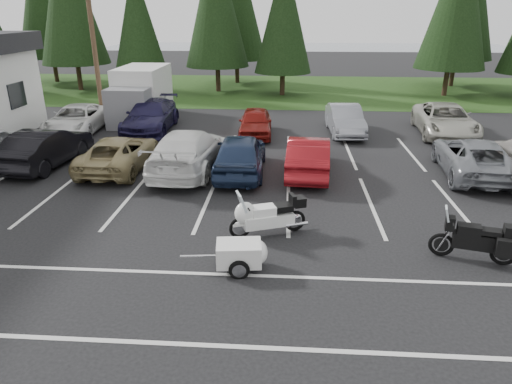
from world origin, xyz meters
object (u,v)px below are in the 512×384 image
object	(u,v)px
car_near_2	(119,153)
car_near_4	(240,154)
utility_pole	(93,35)
box_truck	(138,95)
car_far_0	(77,119)
car_near_1	(46,147)
car_far_2	(255,122)
car_near_6	(474,157)
car_far_1	(151,116)
car_far_4	(445,120)
car_near_3	(188,151)
car_near_5	(308,155)
cargo_trailer	(239,256)
adventure_motorcycle	(474,236)
car_far_3	(345,120)
touring_motorcycle	(268,212)

from	to	relation	value
car_near_2	car_near_4	xyz separation A→B (m)	(4.85, -0.23, 0.13)
utility_pole	box_truck	distance (m)	3.85
box_truck	car_near_2	xyz separation A→B (m)	(1.78, -8.45, -0.79)
car_near_4	car_far_0	distance (m)	10.72
car_near_1	car_far_2	distance (m)	9.71
car_near_6	car_far_2	world-z (taller)	car_near_6
car_near_1	car_far_1	size ratio (longest dim) A/B	0.86
utility_pole	car_far_2	world-z (taller)	utility_pole
box_truck	car_far_4	size ratio (longest dim) A/B	1.01
car_near_2	car_far_0	world-z (taller)	car_far_0
car_near_4	car_near_3	bearing A→B (deg)	-6.67
car_near_6	car_near_5	bearing A→B (deg)	8.36
car_far_2	cargo_trailer	world-z (taller)	car_far_2
car_far_2	adventure_motorcycle	world-z (taller)	adventure_motorcycle
car_near_6	car_far_2	bearing A→B (deg)	-25.71
car_far_4	adventure_motorcycle	distance (m)	13.11
car_near_5	car_far_1	size ratio (longest dim) A/B	0.82
car_near_5	car_near_6	size ratio (longest dim) A/B	0.87
car_near_6	car_far_1	distance (m)	15.42
car_near_2	cargo_trailer	xyz separation A→B (m)	(5.51, -7.26, -0.30)
utility_pole	car_near_1	xyz separation A→B (m)	(0.71, -7.74, -3.93)
car_near_3	car_far_3	bearing A→B (deg)	-134.74
car_near_4	touring_motorcycle	size ratio (longest dim) A/B	1.87
utility_pole	cargo_trailer	distance (m)	18.35
car_near_2	car_far_4	world-z (taller)	car_far_4
car_near_4	cargo_trailer	size ratio (longest dim) A/B	2.96
utility_pole	box_truck	world-z (taller)	utility_pole
car_far_0	car_far_4	size ratio (longest dim) A/B	0.90
car_far_0	car_far_3	world-z (taller)	car_far_3
car_near_2	car_near_5	distance (m)	7.46
car_far_0	car_far_4	bearing A→B (deg)	-1.97
cargo_trailer	car_far_2	bearing A→B (deg)	85.80
car_near_6	car_far_3	size ratio (longest dim) A/B	1.17
utility_pole	car_near_5	world-z (taller)	utility_pole
car_near_6	touring_motorcycle	size ratio (longest dim) A/B	2.07
car_near_1	car_near_2	size ratio (longest dim) A/B	0.98
car_near_1	car_near_2	world-z (taller)	car_near_1
box_truck	car_near_6	distance (m)	17.60
box_truck	car_near_4	world-z (taller)	box_truck
box_truck	car_near_5	bearing A→B (deg)	-42.67
car_near_6	car_far_3	bearing A→B (deg)	-49.31
utility_pole	car_far_1	xyz separation A→B (m)	(3.30, -1.82, -3.91)
box_truck	cargo_trailer	bearing A→B (deg)	-65.10
car_near_1	cargo_trailer	distance (m)	11.39
car_near_2	car_far_4	xyz separation A→B (m)	(14.56, 6.26, 0.11)
car_near_3	car_near_4	xyz separation A→B (m)	(2.07, -0.22, -0.02)
car_far_0	touring_motorcycle	size ratio (longest dim) A/B	2.00
car_far_1	cargo_trailer	bearing A→B (deg)	-67.54
car_near_1	cargo_trailer	xyz separation A→B (m)	(8.58, -7.47, -0.40)
utility_pole	box_truck	bearing A→B (deg)	14.04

